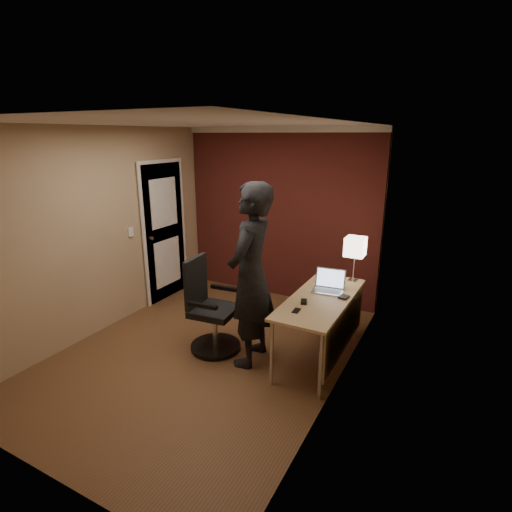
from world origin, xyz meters
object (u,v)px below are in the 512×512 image
at_px(desk_lamp, 355,247).
at_px(wallet, 344,297).
at_px(phone, 296,311).
at_px(mouse, 304,302).
at_px(laptop, 329,285).
at_px(desk, 327,310).
at_px(office_chair, 209,311).
at_px(person, 251,276).

distance_m(desk_lamp, wallet, 0.68).
bearing_deg(phone, desk_lamp, 73.57).
relative_size(desk_lamp, mouse, 5.35).
bearing_deg(laptop, desk_lamp, 68.43).
height_order(desk, office_chair, office_chair).
bearing_deg(phone, desk, 66.32).
distance_m(phone, person, 0.61).
bearing_deg(desk_lamp, phone, -104.15).
distance_m(desk_lamp, mouse, 1.00).
xyz_separation_m(desk_lamp, phone, (-0.27, -1.09, -0.41)).
xyz_separation_m(desk_lamp, office_chair, (-1.36, -1.02, -0.68)).
bearing_deg(desk_lamp, desk, -98.82).
relative_size(laptop, person, 0.18).
height_order(laptop, office_chair, office_chair).
bearing_deg(phone, office_chair, 174.29).
xyz_separation_m(phone, wallet, (0.32, 0.54, 0.01)).
distance_m(laptop, person, 0.92).
xyz_separation_m(desk_lamp, wallet, (0.05, -0.55, -0.41)).
bearing_deg(office_chair, desk_lamp, 36.98).
xyz_separation_m(wallet, office_chair, (-1.41, -0.48, -0.27)).
relative_size(phone, office_chair, 0.11).
relative_size(desk_lamp, person, 0.27).
bearing_deg(laptop, mouse, -104.25).
bearing_deg(desk, office_chair, -163.18).
xyz_separation_m(laptop, wallet, (0.21, -0.14, -0.05)).
bearing_deg(desk_lamp, mouse, -107.74).
relative_size(laptop, wallet, 3.24).
height_order(desk_lamp, laptop, desk_lamp).
relative_size(desk_lamp, phone, 4.65).
relative_size(desk, office_chair, 1.41).
bearing_deg(mouse, desk_lamp, 53.24).
xyz_separation_m(desk, office_chair, (-1.26, -0.38, -0.13)).
bearing_deg(mouse, desk, 33.15).
bearing_deg(mouse, phone, -107.61).
bearing_deg(office_chair, phone, -3.43).
distance_m(mouse, phone, 0.21).
xyz_separation_m(desk, laptop, (-0.06, 0.24, 0.19)).
distance_m(desk, laptop, 0.31).
xyz_separation_m(phone, office_chair, (-1.09, 0.07, -0.26)).
bearing_deg(desk, phone, -111.40).
distance_m(desk, mouse, 0.33).
height_order(wallet, person, person).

